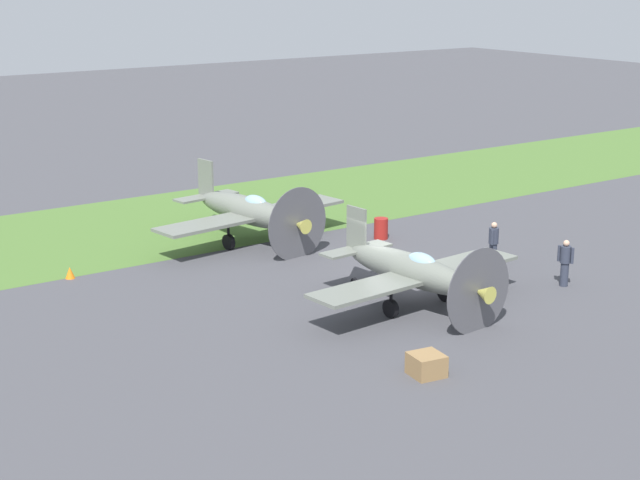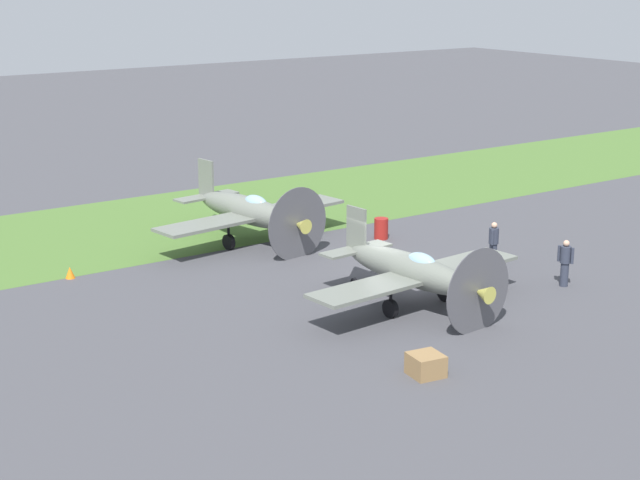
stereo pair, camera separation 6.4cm
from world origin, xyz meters
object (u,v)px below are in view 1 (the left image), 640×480
(airplane_lead, at_px, (413,270))
(ground_crew_mechanic, at_px, (493,243))
(fuel_drum, at_px, (381,229))
(runway_marker_cone, at_px, (70,273))
(airplane_wingman, at_px, (249,211))
(supply_crate, at_px, (427,365))
(ground_crew_chief, at_px, (565,262))

(airplane_lead, relative_size, ground_crew_mechanic, 5.02)
(airplane_lead, bearing_deg, ground_crew_mechanic, -165.51)
(airplane_lead, distance_m, fuel_drum, 8.83)
(ground_crew_mechanic, distance_m, runway_marker_cone, 16.16)
(airplane_lead, xyz_separation_m, airplane_wingman, (0.28, -10.28, 0.06))
(ground_crew_mechanic, distance_m, fuel_drum, 5.69)
(fuel_drum, bearing_deg, runway_marker_cone, -9.88)
(supply_crate, height_order, runway_marker_cone, supply_crate)
(airplane_lead, relative_size, fuel_drum, 9.66)
(ground_crew_mechanic, relative_size, supply_crate, 1.92)
(ground_crew_mechanic, xyz_separation_m, supply_crate, (9.21, 6.71, -0.59))
(airplane_lead, distance_m, runway_marker_cone, 12.93)
(ground_crew_chief, bearing_deg, supply_crate, 92.74)
(airplane_lead, relative_size, supply_crate, 9.66)
(ground_crew_chief, xyz_separation_m, ground_crew_mechanic, (0.29, -3.36, 0.00))
(ground_crew_mechanic, xyz_separation_m, fuel_drum, (1.14, -5.56, -0.46))
(airplane_wingman, relative_size, supply_crate, 10.15)
(ground_crew_mechanic, bearing_deg, fuel_drum, 68.62)
(runway_marker_cone, bearing_deg, ground_crew_chief, 142.21)
(airplane_wingman, bearing_deg, ground_crew_mechanic, 118.53)
(airplane_wingman, xyz_separation_m, ground_crew_mechanic, (-6.00, 8.33, -0.44))
(airplane_wingman, bearing_deg, supply_crate, 70.71)
(airplane_wingman, distance_m, supply_crate, 15.41)
(ground_crew_mechanic, xyz_separation_m, runway_marker_cone, (14.12, -7.82, -0.69))
(airplane_lead, height_order, ground_crew_mechanic, airplane_lead)
(airplane_wingman, height_order, ground_crew_mechanic, airplane_wingman)
(ground_crew_chief, bearing_deg, runway_marker_cone, 35.51)
(runway_marker_cone, bearing_deg, ground_crew_mechanic, 151.03)
(airplane_lead, bearing_deg, supply_crate, 49.45)
(fuel_drum, distance_m, runway_marker_cone, 13.18)
(airplane_wingman, bearing_deg, fuel_drum, 143.07)
(fuel_drum, bearing_deg, supply_crate, 56.67)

